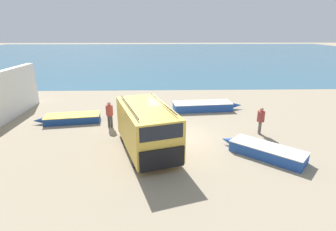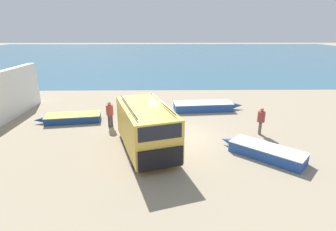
% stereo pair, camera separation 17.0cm
% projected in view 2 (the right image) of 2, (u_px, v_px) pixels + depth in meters
% --- Properties ---
extents(ground_plane, '(200.00, 200.00, 0.00)m').
position_uv_depth(ground_plane, '(172.00, 137.00, 15.03)').
color(ground_plane, gray).
extents(sea_water, '(120.00, 80.00, 0.01)m').
position_uv_depth(sea_water, '(165.00, 53.00, 64.33)').
color(sea_water, '#33607A').
rests_on(sea_water, ground_plane).
extents(parked_van, '(3.55, 5.44, 2.47)m').
position_uv_depth(parked_van, '(146.00, 127.00, 13.06)').
color(parked_van, gold).
rests_on(parked_van, ground_plane).
extents(fishing_rowboat_0, '(4.34, 1.94, 0.50)m').
position_uv_depth(fishing_rowboat_0, '(72.00, 118.00, 17.48)').
color(fishing_rowboat_0, navy).
rests_on(fishing_rowboat_0, ground_plane).
extents(fishing_rowboat_1, '(5.39, 1.87, 0.61)m').
position_uv_depth(fishing_rowboat_1, '(205.00, 106.00, 19.93)').
color(fishing_rowboat_1, '#234CA3').
rests_on(fishing_rowboat_1, ground_plane).
extents(fishing_rowboat_2, '(3.71, 3.49, 0.56)m').
position_uv_depth(fishing_rowboat_2, '(264.00, 151.00, 12.72)').
color(fishing_rowboat_2, '#234CA3').
rests_on(fishing_rowboat_2, ground_plane).
extents(fisherman_0, '(0.42, 0.42, 1.62)m').
position_uv_depth(fisherman_0, '(261.00, 119.00, 15.19)').
color(fisherman_0, '#5B564C').
rests_on(fisherman_0, ground_plane).
extents(fisherman_1, '(0.43, 0.43, 1.65)m').
position_uv_depth(fisherman_1, '(110.00, 112.00, 16.29)').
color(fisherman_1, '#38383D').
rests_on(fisherman_1, ground_plane).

